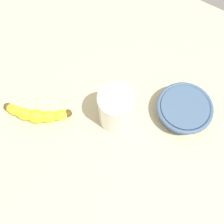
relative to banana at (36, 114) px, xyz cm
name	(u,v)px	position (x,y,z in cm)	size (l,w,h in cm)	color
wooden_tabletop	(97,131)	(5.93, -16.63, -3.50)	(120.00, 120.00, 3.00)	#C4B689
banana	(36,114)	(0.00, 0.00, 0.00)	(10.34, 18.31, 3.99)	yellow
smoothie_glass	(116,109)	(11.78, -19.10, 3.94)	(9.54, 9.54, 12.83)	silver
ceramic_bowl	(184,109)	(23.30, -34.68, 0.82)	(15.96, 15.96, 4.71)	#3D5675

